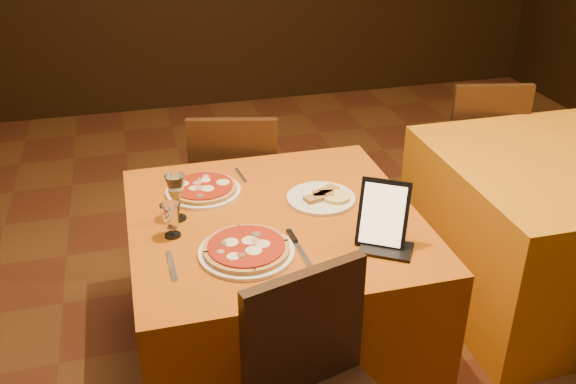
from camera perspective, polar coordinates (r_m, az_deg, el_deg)
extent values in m
cube|color=#AC500B|center=(2.68, -1.16, -9.12)|extent=(1.10, 1.10, 0.75)
cube|color=orange|center=(3.35, 22.37, -3.09)|extent=(1.10, 1.10, 0.75)
cylinder|color=white|center=(2.25, -3.71, -5.35)|extent=(0.34, 0.34, 0.01)
cylinder|color=#AD4C23|center=(2.24, -3.72, -5.01)|extent=(0.30, 0.30, 0.02)
cylinder|color=white|center=(2.65, -7.53, 0.06)|extent=(0.31, 0.31, 0.01)
cylinder|color=#AD4C23|center=(2.65, -7.55, 0.37)|extent=(0.28, 0.28, 0.02)
cylinder|color=white|center=(2.58, 2.95, -0.57)|extent=(0.28, 0.28, 0.01)
cylinder|color=olive|center=(2.57, 2.96, -0.24)|extent=(0.17, 0.17, 0.02)
cube|color=black|center=(2.27, 8.46, -1.93)|extent=(0.20, 0.18, 0.23)
cube|color=silver|center=(2.27, 1.05, -5.13)|extent=(0.03, 0.23, 0.01)
cube|color=silver|center=(2.22, -10.28, -6.49)|extent=(0.03, 0.18, 0.01)
cube|color=silver|center=(2.78, -4.23, 1.49)|extent=(0.03, 0.14, 0.01)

